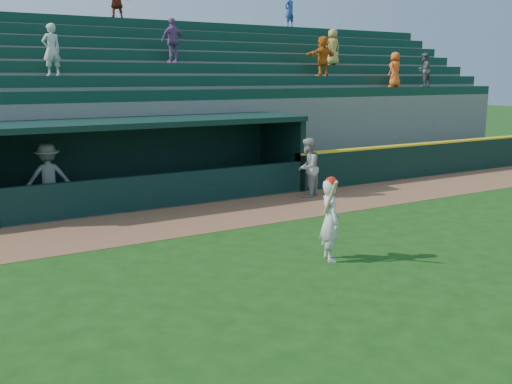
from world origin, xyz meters
TOP-DOWN VIEW (x-y plane):
  - ground at (0.00, 0.00)m, footprint 120.00×120.00m
  - warning_track at (0.00, 4.90)m, footprint 40.00×3.00m
  - field_wall_right at (12.25, 6.55)m, footprint 15.50×0.30m
  - wall_stripe_right at (12.25, 6.55)m, footprint 15.50×0.32m
  - dugout_player_front at (4.27, 5.67)m, footprint 1.14×1.08m
  - dugout_player_inside at (-3.03, 7.89)m, footprint 1.28×0.81m
  - dugout at (0.00, 8.00)m, footprint 9.40×2.80m
  - stands at (0.02, 12.57)m, footprint 34.50×6.27m
  - batter_at_plate at (0.99, 0.32)m, footprint 0.57×0.83m

SIDE VIEW (x-z plane):
  - ground at x=0.00m, z-range 0.00..0.00m
  - warning_track at x=0.00m, z-range 0.00..0.01m
  - field_wall_right at x=12.25m, z-range 0.00..1.20m
  - batter_at_plate at x=0.99m, z-range 0.00..1.75m
  - dugout_player_front at x=4.27m, z-range 0.00..1.85m
  - dugout_player_inside at x=-3.03m, z-range 0.00..1.89m
  - wall_stripe_right at x=12.25m, z-range 1.20..1.26m
  - dugout at x=0.00m, z-range 0.13..2.59m
  - stands at x=0.02m, z-range -1.40..6.20m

